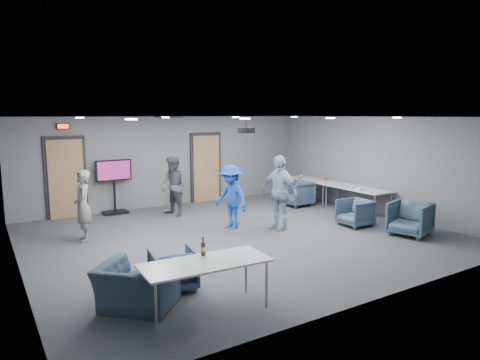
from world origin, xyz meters
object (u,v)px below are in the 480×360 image
table_right_a (312,180)px  tv_stand (114,183)px  person_d (231,197)px  chair_right_c (410,219)px  chair_front_b (138,286)px  bottle_front (203,249)px  bottle_right (301,175)px  person_c (279,192)px  person_a (83,206)px  chair_front_a (173,269)px  projector (246,130)px  chair_right_b (355,213)px  table_right_b (358,189)px  table_front_left (206,265)px  chair_right_a (297,193)px  person_b (174,186)px

table_right_a → tv_stand: (-5.79, 1.67, 0.17)m
person_d → tv_stand: person_d is taller
chair_right_c → chair_front_b: chair_right_c is taller
bottle_front → tv_stand: size_ratio=0.18×
bottle_front → tv_stand: (0.52, 6.48, 0.03)m
bottle_right → person_c: bearing=-138.4°
person_d → person_a: bearing=-115.8°
person_d → chair_front_a: (-2.66, -2.68, -0.46)m
person_c → person_d: (-0.96, 0.65, -0.12)m
chair_front_a → bottle_front: size_ratio=2.53×
person_c → projector: bearing=-115.3°
chair_right_b → bottle_right: (0.89, 3.17, 0.49)m
person_a → chair_front_a: 3.53m
chair_right_b → table_right_b: (1.08, 0.95, 0.35)m
chair_right_b → bottle_right: size_ratio=2.80×
table_right_b → chair_front_b: bearing=109.7°
chair_right_c → table_front_left: chair_right_c is taller
projector → person_c: bearing=1.3°
chair_front_a → bottle_right: bottle_right is taller
person_d → bottle_front: 4.23m
bottle_right → chair_right_a: bearing=-138.8°
person_a → person_c: person_c is taller
tv_stand → person_d: bearing=-57.3°
chair_right_c → bottle_front: bottle_front is taller
person_b → projector: (0.78, -2.45, 1.59)m
person_a → chair_right_a: size_ratio=1.88×
person_c → table_right_a: bearing=110.6°
person_b → table_right_b: (4.48, -2.46, -0.13)m
projector → chair_right_b: bearing=-8.5°
chair_right_a → bottle_front: bottle_front is taller
person_b → bottle_front: person_b is taller
chair_front_b → projector: size_ratio=2.77×
table_right_a → chair_right_a: bearing=104.2°
person_c → table_front_left: 4.67m
table_right_a → table_right_b: same height
person_b → bottle_right: 4.29m
person_b → chair_front_a: 5.07m
person_b → tv_stand: 1.72m
bottle_right → tv_stand: 5.76m
chair_front_b → table_right_b: (7.19, 2.57, 0.36)m
chair_front_a → projector: 4.10m
person_c → chair_front_a: 4.19m
person_a → person_d: (3.29, -0.77, -0.01)m
chair_right_a → chair_front_a: chair_right_a is taller
person_c → projector: projector is taller
table_right_b → projector: 4.07m
bottle_front → tv_stand: bearing=85.4°
chair_front_b → bottle_front: size_ratio=3.69×
person_c → chair_front_b: bearing=-75.7°
chair_right_b → bottle_front: bearing=-67.3°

